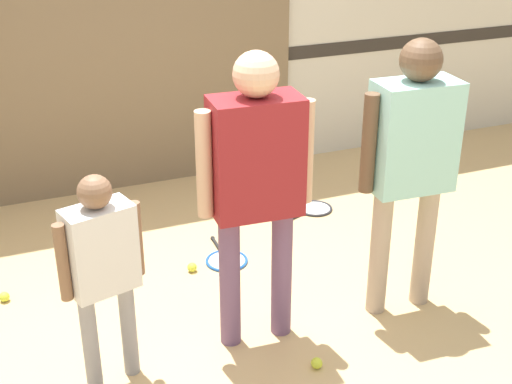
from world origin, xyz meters
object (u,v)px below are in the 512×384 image
Objects in this scene: racket_spare_on_floor at (226,259)px; tennis_ball_stray_left at (4,297)px; person_student_right at (412,151)px; racket_second_spare at (314,209)px; tennis_ball_stray_right at (192,267)px; tennis_ball_by_spare_racket at (228,261)px; tennis_ball_near_instructor at (317,363)px; person_student_left at (102,260)px; person_instructor at (256,172)px.

tennis_ball_stray_left is (-1.51, 0.06, 0.02)m from racket_spare_on_floor.
person_student_right is 3.29× the size of racket_spare_on_floor.
tennis_ball_stray_right is at bearing 3.36° from racket_second_spare.
racket_second_spare is 2.50m from tennis_ball_stray_left.
tennis_ball_by_spare_racket is 1.00× the size of tennis_ball_stray_right.
tennis_ball_stray_right is at bearing -4.81° from tennis_ball_stray_left.
racket_spare_on_floor is 0.27m from tennis_ball_stray_right.
tennis_ball_near_instructor is 1.00× the size of tennis_ball_stray_right.
tennis_ball_near_instructor is at bearing -40.72° from tennis_ball_stray_left.
tennis_ball_stray_right reaches higher than racket_second_spare.
racket_second_spare is 7.64× the size of tennis_ball_by_spare_racket.
tennis_ball_stray_right is at bearing 105.18° from tennis_ball_near_instructor.
person_student_left reaches higher than racket_second_spare.
person_student_left is 1.87m from person_student_right.
tennis_ball_near_instructor is 1.31m from tennis_ball_stray_right.
person_student_left is 2.45× the size of racket_second_spare.
tennis_ball_by_spare_racket is (-0.95, -0.56, 0.02)m from racket_second_spare.
person_student_right is 26.28× the size of tennis_ball_by_spare_racket.
tennis_ball_by_spare_racket is 0.26m from tennis_ball_stray_right.
person_instructor is 2.06m from racket_second_spare.
person_student_right is at bearing 65.02° from racket_second_spare.
person_instructor is 26.47× the size of tennis_ball_stray_right.
person_student_right is at bearing -135.99° from racket_spare_on_floor.
racket_spare_on_floor is at bearing 93.21° from tennis_ball_near_instructor.
person_student_left is 18.72× the size of tennis_ball_by_spare_racket.
tennis_ball_near_instructor is at bearing 43.51° from racket_second_spare.
person_student_left is at bearing 162.75° from tennis_ball_near_instructor.
person_student_left is 1.39m from tennis_ball_stray_right.
tennis_ball_by_spare_racket is (0.12, 0.83, -1.05)m from person_instructor.
person_instructor is 26.47× the size of tennis_ball_near_instructor.
person_student_right reaches higher than tennis_ball_stray_right.
racket_second_spare is at bearing 10.10° from tennis_ball_stray_left.
tennis_ball_stray_left reaches higher than racket_second_spare.
person_student_right is at bearing 1.30° from person_instructor.
tennis_ball_by_spare_racket is at bearing 93.86° from tennis_ball_near_instructor.
tennis_ball_stray_right is (-1.11, 0.89, -1.04)m from person_student_right.
person_student_right reaches higher than person_student_left.
person_student_right reaches higher than tennis_ball_by_spare_racket.
tennis_ball_near_instructor is (1.08, -0.34, -0.73)m from person_student_left.
person_student_right reaches higher than racket_second_spare.
tennis_ball_by_spare_racket is at bearing 173.50° from racket_spare_on_floor.
tennis_ball_stray_left is 1.25m from tennis_ball_stray_right.
racket_second_spare is at bearing 30.45° from tennis_ball_by_spare_racket.
person_student_left is 18.72× the size of tennis_ball_stray_left.
person_instructor is at bearing -98.24° from tennis_ball_by_spare_racket.
tennis_ball_by_spare_racket is at bearing -4.09° from tennis_ball_stray_right.
person_instructor reaches higher than tennis_ball_by_spare_racket.
person_student_left is 1.35m from tennis_ball_near_instructor.
racket_second_spare is at bearing -91.07° from person_student_right.
racket_spare_on_floor is (-0.84, 0.94, -1.06)m from person_student_right.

